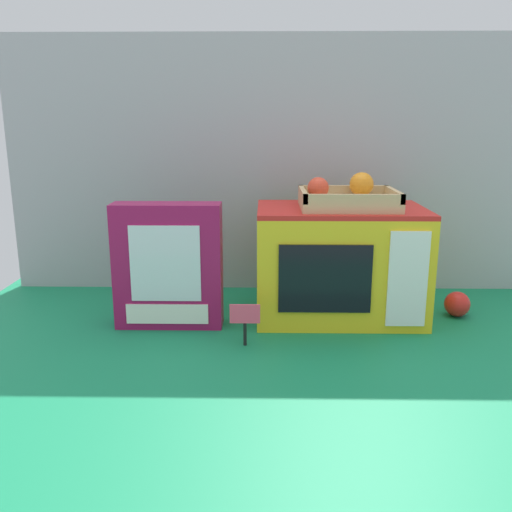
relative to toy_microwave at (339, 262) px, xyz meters
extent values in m
plane|color=#147A4C|center=(-0.15, -0.04, -0.15)|extent=(1.70, 1.70, 0.00)
cube|color=#A0A3A8|center=(-0.15, 0.26, 0.23)|extent=(1.61, 0.03, 0.75)
cube|color=yellow|center=(0.00, 0.00, -0.01)|extent=(0.43, 0.27, 0.28)
cube|color=red|center=(0.00, 0.00, 0.14)|extent=(0.43, 0.27, 0.01)
cube|color=black|center=(-0.05, -0.13, -0.01)|extent=(0.22, 0.01, 0.17)
cube|color=white|center=(0.15, -0.13, -0.01)|extent=(0.09, 0.01, 0.23)
cube|color=tan|center=(0.01, -0.01, 0.16)|extent=(0.24, 0.19, 0.02)
cube|color=tan|center=(0.01, -0.10, 0.18)|extent=(0.24, 0.01, 0.02)
cube|color=tan|center=(0.01, 0.08, 0.18)|extent=(0.24, 0.01, 0.02)
cube|color=tan|center=(-0.10, -0.01, 0.18)|extent=(0.01, 0.19, 0.02)
cube|color=tan|center=(0.13, -0.01, 0.18)|extent=(0.01, 0.19, 0.02)
sphere|color=orange|center=(0.06, 0.04, 0.20)|extent=(0.06, 0.06, 0.06)
sphere|color=#E04228|center=(-0.06, 0.00, 0.20)|extent=(0.05, 0.05, 0.05)
cube|color=#99144C|center=(-0.44, -0.08, 0.01)|extent=(0.27, 0.08, 0.31)
cube|color=silver|center=(-0.44, -0.12, 0.03)|extent=(0.17, 0.00, 0.19)
cube|color=white|center=(-0.44, -0.12, -0.10)|extent=(0.20, 0.00, 0.05)
cylinder|color=black|center=(-0.24, -0.21, -0.12)|extent=(0.01, 0.01, 0.06)
cube|color=#F44C6B|center=(-0.24, -0.21, -0.07)|extent=(0.07, 0.00, 0.05)
sphere|color=red|center=(0.32, 0.00, -0.11)|extent=(0.07, 0.07, 0.07)
camera|label=1|loc=(-0.20, -1.39, 0.36)|focal=38.37mm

